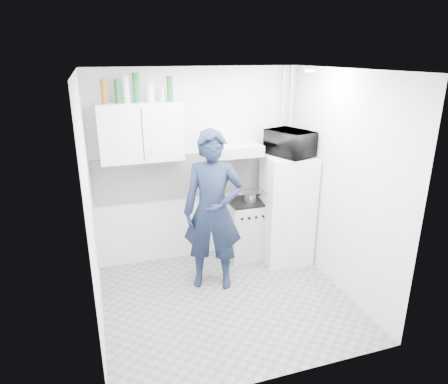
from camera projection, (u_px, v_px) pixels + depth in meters
name	position (u px, v px, depth m)	size (l,w,h in m)	color
floor	(227.00, 301.00, 4.69)	(2.80, 2.80, 0.00)	slate
ceiling	(228.00, 70.00, 3.83)	(2.80, 2.80, 0.00)	white
wall_back	(198.00, 167.00, 5.38)	(2.80, 2.80, 0.00)	silver
wall_left	(90.00, 212.00, 3.85)	(2.60, 2.60, 0.00)	silver
wall_right	(341.00, 184.00, 4.67)	(2.60, 2.60, 0.00)	silver
person	(213.00, 211.00, 4.73)	(0.71, 0.47, 1.95)	#131C32
stove	(245.00, 229.00, 5.63)	(0.50, 0.50, 0.80)	#BDBDBD
fridge	(287.00, 209.00, 5.43)	(0.62, 0.62, 1.49)	white
stove_top	(246.00, 202.00, 5.49)	(0.48, 0.48, 0.03)	black
saucepan	(250.00, 198.00, 5.47)	(0.17, 0.17, 0.09)	silver
microwave	(290.00, 143.00, 5.13)	(0.40, 0.59, 0.33)	black
bottle_a	(104.00, 92.00, 4.55)	(0.06, 0.06, 0.28)	brown
bottle_b	(118.00, 91.00, 4.59)	(0.07, 0.07, 0.27)	#144C1E
bottle_c	(126.00, 89.00, 4.62)	(0.08, 0.08, 0.31)	#B2B7BC
bottle_d	(136.00, 88.00, 4.64)	(0.08, 0.08, 0.34)	#144C1E
canister_a	(150.00, 92.00, 4.71)	(0.09, 0.09, 0.23)	#B2B7BC
canister_b	(162.00, 95.00, 4.76)	(0.08, 0.08, 0.15)	silver
bottle_e	(170.00, 89.00, 4.77)	(0.07, 0.07, 0.30)	#144C1E
upper_cabinet	(141.00, 132.00, 4.82)	(1.00, 0.35, 0.70)	white
range_hood	(236.00, 149.00, 5.20)	(0.60, 0.50, 0.14)	#BDBDBD
backsplash	(199.00, 174.00, 5.40)	(2.74, 0.03, 0.60)	white
pipe_a	(288.00, 161.00, 5.69)	(0.05, 0.05, 2.60)	#BDBDBD
pipe_b	(280.00, 161.00, 5.66)	(0.04, 0.04, 2.60)	#BDBDBD
ceiling_spot_fixture	(310.00, 71.00, 4.31)	(0.10, 0.10, 0.02)	white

